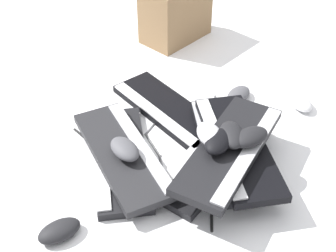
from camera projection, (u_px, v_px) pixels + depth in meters
The scene contains 19 objects.
ground_plane at pixel (154, 136), 1.47m from camera, with size 3.20×3.20×0.00m, color white.
keyboard_0 at pixel (120, 158), 1.38m from camera, with size 0.18×0.45×0.03m.
keyboard_1 at pixel (211, 160), 1.37m from camera, with size 0.43×0.40×0.03m.
keyboard_2 at pixel (168, 110), 1.55m from camera, with size 0.33×0.46×0.03m.
keyboard_3 at pixel (227, 147), 1.37m from camera, with size 0.20×0.45×0.03m.
keyboard_4 at pixel (123, 153), 1.35m from camera, with size 0.25×0.46×0.03m.
keyboard_5 at pixel (237, 145), 1.33m from camera, with size 0.17×0.45×0.03m.
keyboard_6 at pixel (230, 149), 1.27m from camera, with size 0.41×0.43×0.03m.
mouse_0 at pixel (59, 231), 1.16m from camera, with size 0.11×0.07×0.04m, color black.
mouse_1 at pixel (300, 102), 1.58m from camera, with size 0.11×0.07×0.04m, color silver.
mouse_2 at pixel (238, 95), 1.61m from camera, with size 0.11×0.07×0.04m, color #4C4C51.
mouse_3 at pixel (125, 149), 1.31m from camera, with size 0.11×0.07×0.04m, color #4C4C51.
mouse_4 at pixel (232, 135), 1.26m from camera, with size 0.11×0.07×0.04m, color black.
mouse_5 at pixel (219, 141), 1.24m from camera, with size 0.11×0.07×0.04m, color black.
mouse_6 at pixel (210, 135), 1.26m from camera, with size 0.11×0.07×0.04m, color #B7B7BC.
mouse_7 at pixel (250, 137), 1.26m from camera, with size 0.11×0.07×0.04m, color black.
cable_0 at pixel (177, 133), 1.48m from camera, with size 0.28×0.40×0.01m.
cable_1 at pixel (141, 174), 1.34m from camera, with size 0.34×0.49×0.01m.
cardboard_box at pixel (176, 12), 1.88m from camera, with size 0.27×0.16×0.23m, color olive.
Camera 1 is at (0.21, 1.09, 0.96)m, focal length 50.00 mm.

